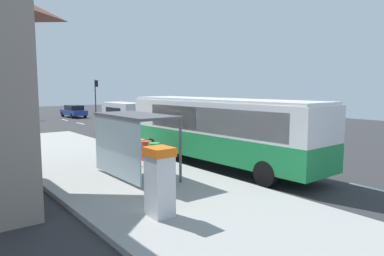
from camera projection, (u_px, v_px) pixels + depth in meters
ground_plane at (123, 134)px, 28.60m from camera, size 56.00×92.00×0.04m
sidewalk_platform at (115, 173)px, 15.27m from camera, size 6.20×30.00×0.18m
lane_stripe_seg_0 at (378, 190)px, 13.02m from camera, size 0.16×2.20×0.01m
lane_stripe_seg_1 at (271, 166)px, 16.95m from camera, size 0.16×2.20×0.01m
lane_stripe_seg_2 at (204, 151)px, 20.89m from camera, size 0.16×2.20×0.01m
lane_stripe_seg_3 at (159, 141)px, 24.82m from camera, size 0.16×2.20×0.01m
lane_stripe_seg_4 at (126, 133)px, 28.75m from camera, size 0.16×2.20×0.01m
lane_stripe_seg_5 at (100, 128)px, 32.68m from camera, size 0.16×2.20×0.01m
lane_stripe_seg_6 at (81, 123)px, 36.61m from camera, size 0.16×2.20×0.01m
lane_stripe_seg_7 at (65, 120)px, 40.54m from camera, size 0.16×2.20×0.01m
bus at (219, 128)px, 16.80m from camera, size 2.89×11.09×3.21m
white_van at (123, 113)px, 33.12m from camera, size 2.08×5.23×2.30m
sedan_near at (74, 111)px, 43.90m from camera, size 2.00×4.48×1.52m
ticket_machine at (160, 181)px, 9.82m from camera, size 0.66×0.76×1.94m
recycling_bin_green at (154, 153)px, 16.83m from camera, size 0.52×0.52×0.95m
recycling_bin_red at (147, 151)px, 17.38m from camera, size 0.52×0.52×0.95m
recycling_bin_orange at (139, 149)px, 17.93m from camera, size 0.52×0.52×0.95m
traffic_light_near_side at (96, 92)px, 46.02m from camera, size 0.49×0.28×4.69m
traffic_light_far_side at (23, 90)px, 41.39m from camera, size 0.49×0.28×5.18m
bus_shelter at (128, 129)px, 13.99m from camera, size 1.80×4.00×2.50m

